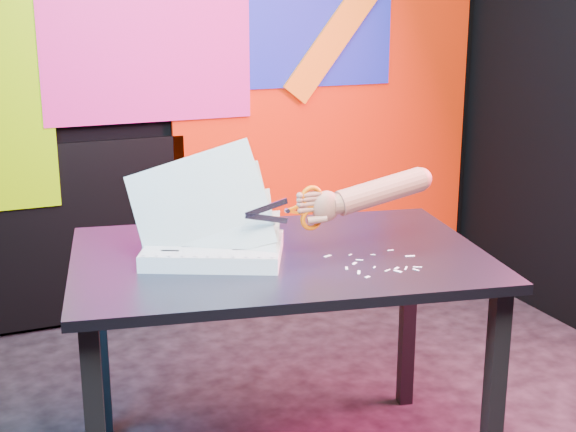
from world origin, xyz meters
name	(u,v)px	position (x,y,z in m)	size (l,w,h in m)	color
room	(345,50)	(0.00, 0.00, 1.35)	(3.01, 3.01, 2.71)	black
backdrop	(216,116)	(0.06, 1.46, 0.96)	(2.88, 0.05, 2.08)	red
work_table	(279,280)	(-0.21, 0.00, 0.66)	(1.37, 1.04, 0.75)	black
printout_stack	(213,247)	(-0.41, 0.04, 0.78)	(0.48, 0.43, 0.37)	beige
scissors	(306,209)	(-0.15, -0.07, 0.90)	(0.24, 0.02, 0.14)	#AFB1CF
hand_forearm	(372,193)	(0.07, -0.07, 0.93)	(0.44, 0.08, 0.14)	brown
paper_clippings	(378,265)	(0.01, -0.21, 0.75)	(0.26, 0.23, 0.00)	white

